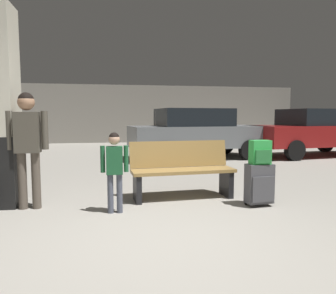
# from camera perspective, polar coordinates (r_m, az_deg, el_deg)

# --- Properties ---
(ground_plane) EXTENTS (18.00, 18.00, 0.10)m
(ground_plane) POSITION_cam_1_polar(r_m,az_deg,el_deg) (7.28, -5.95, -5.11)
(ground_plane) COLOR gray
(garage_back_wall) EXTENTS (18.00, 0.12, 2.80)m
(garage_back_wall) POSITION_cam_1_polar(r_m,az_deg,el_deg) (16.01, -8.41, 5.81)
(garage_back_wall) COLOR gray
(garage_back_wall) RESTS_ON ground_plane
(bench) EXTENTS (1.63, 0.62, 0.89)m
(bench) POSITION_cam_1_polar(r_m,az_deg,el_deg) (5.08, 2.48, -4.06)
(bench) COLOR #9E7A42
(bench) RESTS_ON ground_plane
(suitcase) EXTENTS (0.40, 0.26, 0.60)m
(suitcase) POSITION_cam_1_polar(r_m,az_deg,el_deg) (4.81, 15.86, -6.28)
(suitcase) COLOR #4C4C51
(suitcase) RESTS_ON ground_plane
(backpack_bright) EXTENTS (0.29, 0.20, 0.34)m
(backpack_bright) POSITION_cam_1_polar(r_m,az_deg,el_deg) (4.74, 16.00, -0.94)
(backpack_bright) COLOR green
(backpack_bright) RESTS_ON suitcase
(child) EXTENTS (0.36, 0.22, 1.07)m
(child) POSITION_cam_1_polar(r_m,az_deg,el_deg) (4.30, -9.44, -2.93)
(child) COLOR #4C5160
(child) RESTS_ON ground_plane
(adult) EXTENTS (0.55, 0.22, 1.60)m
(adult) POSITION_cam_1_polar(r_m,az_deg,el_deg) (4.80, -23.56, 1.52)
(adult) COLOR brown
(adult) RESTS_ON ground_plane
(parked_car_side) EXTENTS (4.28, 2.20, 1.51)m
(parked_car_side) POSITION_cam_1_polar(r_m,az_deg,el_deg) (11.45, 24.30, 2.58)
(parked_car_side) COLOR maroon
(parked_car_side) RESTS_ON ground_plane
(parked_car_near) EXTENTS (4.26, 2.13, 1.51)m
(parked_car_near) POSITION_cam_1_polar(r_m,az_deg,el_deg) (9.87, 5.09, 2.66)
(parked_car_near) COLOR slate
(parked_car_near) RESTS_ON ground_plane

